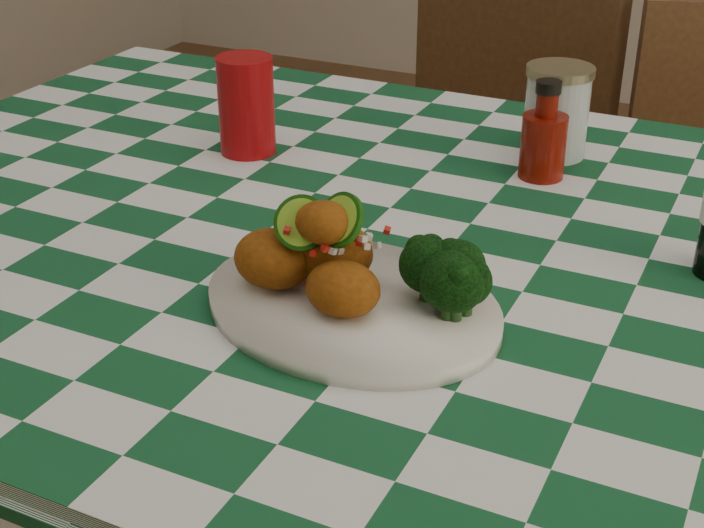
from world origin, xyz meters
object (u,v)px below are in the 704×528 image
at_px(plate, 352,306).
at_px(mason_jar, 557,112).
at_px(fried_chicken_pile, 328,248).
at_px(dining_table, 436,515).
at_px(wooden_chair_left, 440,197).
at_px(red_tumbler, 246,105).
at_px(ketchup_bottle, 545,130).

bearing_deg(plate, mason_jar, 82.99).
xyz_separation_m(fried_chicken_pile, mason_jar, (0.09, 0.50, -0.01)).
bearing_deg(mason_jar, dining_table, -94.69).
relative_size(plate, wooden_chair_left, 0.30).
bearing_deg(wooden_chair_left, dining_table, -50.39).
height_order(plate, red_tumbler, red_tumbler).
bearing_deg(wooden_chair_left, fried_chicken_pile, -57.94).
height_order(ketchup_bottle, wooden_chair_left, wooden_chair_left).
xyz_separation_m(plate, red_tumbler, (-0.32, 0.33, 0.06)).
bearing_deg(ketchup_bottle, fried_chicken_pile, -102.60).
xyz_separation_m(plate, mason_jar, (0.06, 0.50, 0.05)).
xyz_separation_m(fried_chicken_pile, ketchup_bottle, (0.09, 0.42, -0.00)).
relative_size(mason_jar, wooden_chair_left, 0.12).
relative_size(dining_table, red_tumbler, 12.53).
bearing_deg(red_tumbler, fried_chicken_pile, -48.49).
height_order(dining_table, ketchup_bottle, ketchup_bottle).
bearing_deg(dining_table, mason_jar, 85.31).
height_order(dining_table, fried_chicken_pile, fried_chicken_pile).
xyz_separation_m(ketchup_bottle, mason_jar, (-0.01, 0.08, -0.00)).
bearing_deg(ketchup_bottle, plate, -99.27).
relative_size(fried_chicken_pile, ketchup_bottle, 1.19).
relative_size(dining_table, mason_jar, 13.48).
bearing_deg(red_tumbler, wooden_chair_left, 82.64).
distance_m(plate, mason_jar, 0.51).
distance_m(dining_table, red_tumbler, 0.60).
distance_m(red_tumbler, mason_jar, 0.42).
xyz_separation_m(red_tumbler, wooden_chair_left, (0.07, 0.57, -0.35)).
bearing_deg(red_tumbler, ketchup_bottle, 12.91).
bearing_deg(fried_chicken_pile, plate, 0.00).
relative_size(dining_table, ketchup_bottle, 13.03).
distance_m(plate, fried_chicken_pile, 0.06).
height_order(plate, ketchup_bottle, ketchup_bottle).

